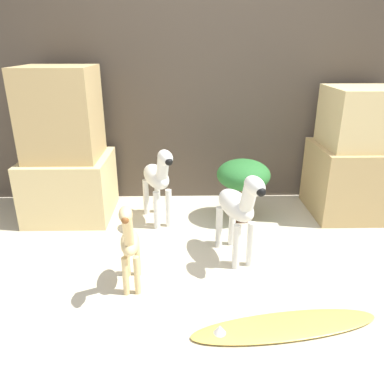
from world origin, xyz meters
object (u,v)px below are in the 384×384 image
zebra_left (158,178)px  giraffe_figurine (130,242)px  zebra_right (239,207)px  surfboard (284,326)px  potted_palm_front (243,177)px

zebra_left → giraffe_figurine: 0.96m
zebra_right → surfboard: size_ratio=0.65×
zebra_right → surfboard: bearing=-76.9°
giraffe_figurine → potted_palm_front: 1.30m
giraffe_figurine → potted_palm_front: size_ratio=1.18×
zebra_right → potted_palm_front: 0.66m
zebra_left → surfboard: zebra_left is taller
giraffe_figurine → zebra_left: bearing=83.2°
zebra_left → giraffe_figurine: bearing=-96.8°
zebra_right → zebra_left: (-0.59, 0.61, 0.00)m
zebra_left → potted_palm_front: (0.72, 0.04, -0.01)m
potted_palm_front → surfboard: size_ratio=0.50×
zebra_left → surfboard: 1.58m
zebra_right → surfboard: 0.84m
giraffe_figurine → surfboard: 1.01m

